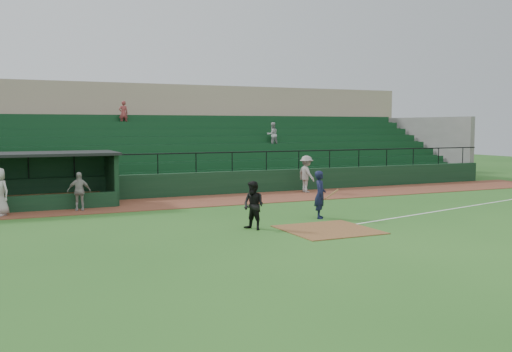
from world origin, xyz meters
name	(u,v)px	position (x,y,z in m)	size (l,w,h in m)	color
ground	(314,226)	(0.00, 0.00, 0.00)	(90.00, 90.00, 0.00)	#275A1D
warning_track	(230,199)	(0.00, 8.00, 0.01)	(40.00, 4.00, 0.03)	brown
home_plate_dirt	(328,230)	(0.00, -1.00, 0.01)	(3.00, 3.00, 0.03)	brown
foul_line	(458,208)	(8.00, 1.20, 0.01)	(18.00, 0.09, 0.01)	white
stadium_structure	(179,147)	(0.00, 16.46, 2.30)	(38.00, 13.08, 6.40)	black
dugout	(11,177)	(-9.75, 9.56, 1.33)	(8.90, 3.20, 2.42)	black
batter_at_plate	(320,195)	(1.05, 1.32, 0.93)	(1.16, 0.81, 1.86)	black
umpire	(254,206)	(-2.31, 0.15, 0.84)	(0.82, 0.64, 1.69)	black
runner	(306,174)	(4.80, 8.97, 1.02)	(1.27, 0.73, 1.97)	gray
dugout_player_a	(79,191)	(-7.20, 7.23, 0.84)	(0.95, 0.40, 1.62)	#A29C98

